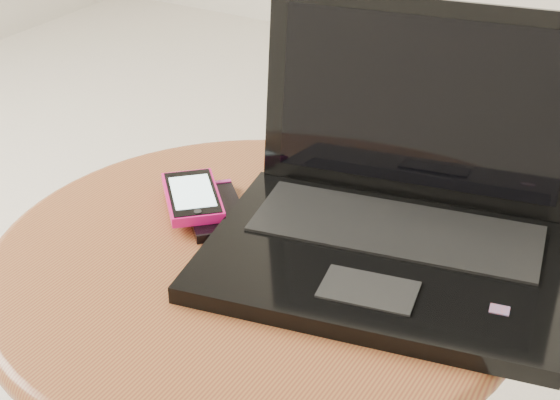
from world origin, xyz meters
The scene contains 4 objects.
table centered at (-0.08, -0.02, 0.38)m, with size 0.61×0.61×0.49m.
laptop centered at (0.05, 0.07, 0.53)m, with size 0.43×0.37×0.25m.
phone_black centered at (-0.17, 0.03, 0.49)m, with size 0.14×0.14×0.01m.
phone_pink centered at (-0.19, 0.02, 0.50)m, with size 0.13×0.13×0.01m.
Camera 1 is at (0.35, -0.70, 1.01)m, focal length 54.34 mm.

